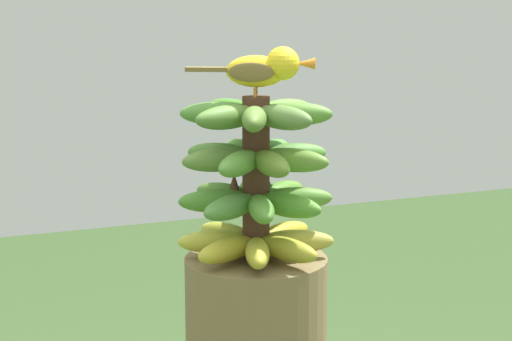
{
  "coord_description": "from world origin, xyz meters",
  "views": [
    {
      "loc": [
        0.6,
        1.49,
        1.46
      ],
      "look_at": [
        0.0,
        0.0,
        1.14
      ],
      "focal_mm": 62.44,
      "sensor_mm": 36.0,
      "label": 1
    }
  ],
  "objects": [
    {
      "name": "perched_bird",
      "position": [
        -0.02,
        0.01,
        1.33
      ],
      "size": [
        0.22,
        0.13,
        0.09
      ],
      "color": "#C68933",
      "rests_on": "banana_bunch"
    },
    {
      "name": "banana_bunch",
      "position": [
        0.0,
        -0.0,
        1.13
      ],
      "size": [
        0.29,
        0.29,
        0.3
      ],
      "color": "#4C2D1E",
      "rests_on": "banana_tree"
    }
  ]
}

